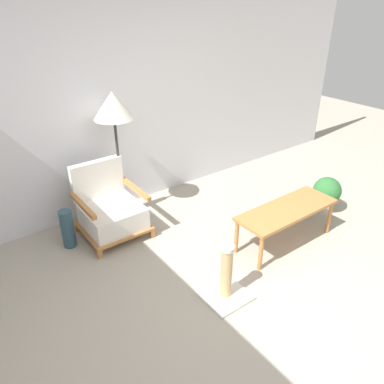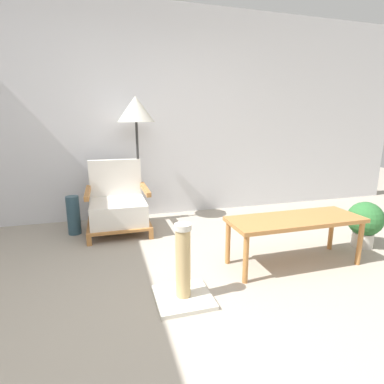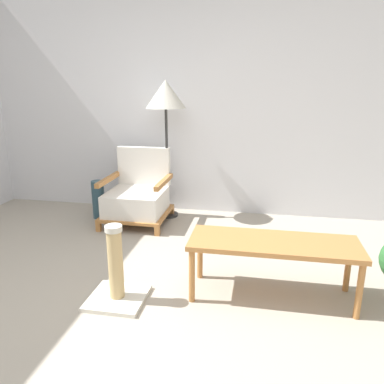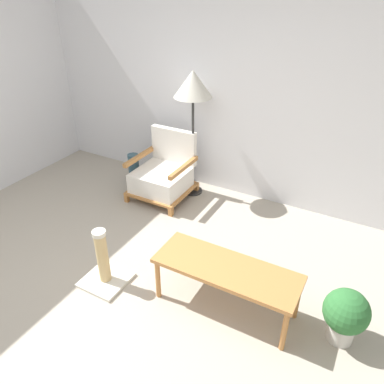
{
  "view_description": "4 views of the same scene",
  "coord_description": "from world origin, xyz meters",
  "px_view_note": "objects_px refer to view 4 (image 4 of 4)",
  "views": [
    {
      "loc": [
        -1.86,
        -1.55,
        2.5
      ],
      "look_at": [
        0.29,
        1.35,
        0.55
      ],
      "focal_mm": 35.0,
      "sensor_mm": 36.0,
      "label": 1
    },
    {
      "loc": [
        -0.55,
        -1.53,
        1.25
      ],
      "look_at": [
        0.29,
        1.35,
        0.55
      ],
      "focal_mm": 28.0,
      "sensor_mm": 36.0,
      "label": 2
    },
    {
      "loc": [
        0.9,
        -1.9,
        1.5
      ],
      "look_at": [
        0.29,
        1.35,
        0.55
      ],
      "focal_mm": 35.0,
      "sensor_mm": 36.0,
      "label": 3
    },
    {
      "loc": [
        1.88,
        -1.52,
        2.48
      ],
      "look_at": [
        0.29,
        1.35,
        0.55
      ],
      "focal_mm": 35.0,
      "sensor_mm": 36.0,
      "label": 4
    }
  ],
  "objects_px": {
    "floor_lamp": "(193,88)",
    "coffee_table": "(226,272)",
    "potted_plant": "(346,314)",
    "armchair": "(163,175)",
    "scratching_post": "(104,266)",
    "vase": "(134,170)"
  },
  "relations": [
    {
      "from": "floor_lamp",
      "to": "coffee_table",
      "type": "distance_m",
      "value": 2.19
    },
    {
      "from": "floor_lamp",
      "to": "potted_plant",
      "type": "height_order",
      "value": "floor_lamp"
    },
    {
      "from": "armchair",
      "to": "floor_lamp",
      "type": "height_order",
      "value": "floor_lamp"
    },
    {
      "from": "floor_lamp",
      "to": "scratching_post",
      "type": "distance_m",
      "value": 2.18
    },
    {
      "from": "floor_lamp",
      "to": "coffee_table",
      "type": "xyz_separation_m",
      "value": [
        1.18,
        -1.57,
        -0.97
      ]
    },
    {
      "from": "armchair",
      "to": "floor_lamp",
      "type": "relative_size",
      "value": 0.52
    },
    {
      "from": "vase",
      "to": "potted_plant",
      "type": "relative_size",
      "value": 0.94
    },
    {
      "from": "coffee_table",
      "to": "scratching_post",
      "type": "distance_m",
      "value": 1.14
    },
    {
      "from": "vase",
      "to": "scratching_post",
      "type": "distance_m",
      "value": 1.83
    },
    {
      "from": "armchair",
      "to": "vase",
      "type": "xyz_separation_m",
      "value": [
        -0.49,
        0.04,
        -0.08
      ]
    },
    {
      "from": "vase",
      "to": "potted_plant",
      "type": "bearing_deg",
      "value": -23.07
    },
    {
      "from": "scratching_post",
      "to": "potted_plant",
      "type": "bearing_deg",
      "value": 11.15
    },
    {
      "from": "coffee_table",
      "to": "floor_lamp",
      "type": "bearing_deg",
      "value": 126.8
    },
    {
      "from": "coffee_table",
      "to": "potted_plant",
      "type": "xyz_separation_m",
      "value": [
        0.92,
        0.14,
        -0.12
      ]
    },
    {
      "from": "armchair",
      "to": "potted_plant",
      "type": "relative_size",
      "value": 1.72
    },
    {
      "from": "floor_lamp",
      "to": "vase",
      "type": "distance_m",
      "value": 1.39
    },
    {
      "from": "vase",
      "to": "coffee_table",
      "type": "bearing_deg",
      "value": -34.89
    },
    {
      "from": "armchair",
      "to": "coffee_table",
      "type": "xyz_separation_m",
      "value": [
        1.46,
        -1.31,
        0.09
      ]
    },
    {
      "from": "potted_plant",
      "to": "scratching_post",
      "type": "relative_size",
      "value": 0.82
    },
    {
      "from": "floor_lamp",
      "to": "coffee_table",
      "type": "bearing_deg",
      "value": -53.2
    },
    {
      "from": "armchair",
      "to": "potted_plant",
      "type": "xyz_separation_m",
      "value": [
        2.38,
        -1.18,
        -0.03
      ]
    },
    {
      "from": "coffee_table",
      "to": "vase",
      "type": "xyz_separation_m",
      "value": [
        -1.95,
        1.36,
        -0.17
      ]
    }
  ]
}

